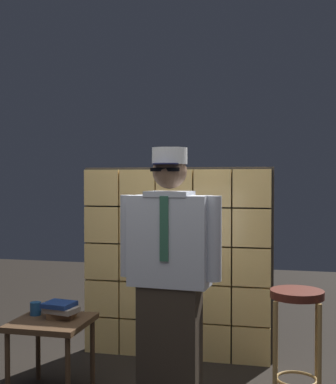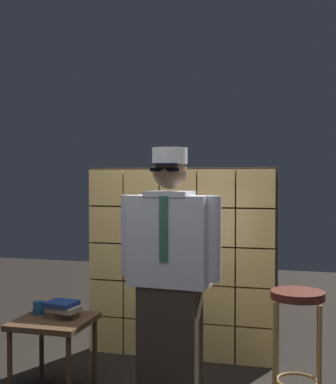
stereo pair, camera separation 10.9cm
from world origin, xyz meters
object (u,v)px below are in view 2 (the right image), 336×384
Objects in this scene: standing_person at (170,275)px; book_stack at (63,309)px; coffee_mug at (39,308)px; bar_stool at (297,324)px; side_table at (54,328)px.

standing_person is 0.89m from book_stack.
coffee_mug is (-0.21, 0.03, -0.01)m from book_stack.
bar_stool reaches higher than side_table.
bar_stool is 3.13× the size of book_stack.
book_stack is (-0.83, 0.12, -0.31)m from standing_person.
standing_person is 2.11× the size of bar_stool.
side_table is 2.03× the size of book_stack.
book_stack is 0.21m from coffee_mug.
bar_stool is (0.81, 0.10, -0.29)m from standing_person.
bar_stool is at bearing 11.55° from standing_person.
side_table is at bearing -26.44° from coffee_mug.
bar_stool is at bearing 0.77° from side_table.
book_stack reaches higher than side_table.
side_table is at bearing -179.23° from bar_stool.
coffee_mug is (-0.16, 0.08, 0.12)m from side_table.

